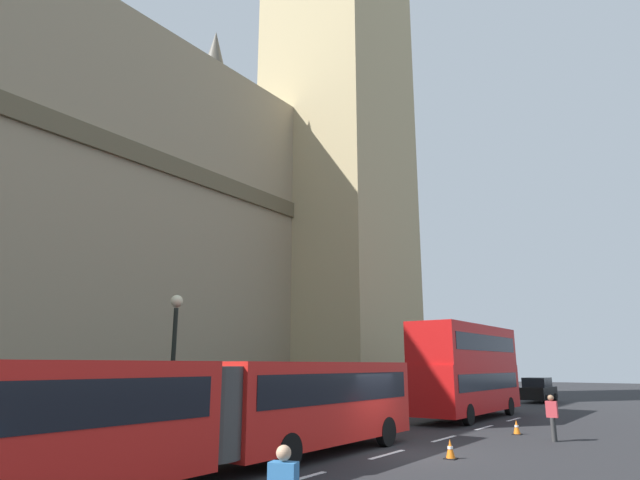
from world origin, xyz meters
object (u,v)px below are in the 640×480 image
(articulated_bus, at_px, (199,407))
(double_decker_bus, at_px, (467,367))
(traffic_cone_middle, at_px, (517,427))
(street_lamp, at_px, (173,358))
(sedan_lead, at_px, (538,390))
(traffic_cone_west, at_px, (450,449))
(pedestrian_by_kerb, at_px, (552,416))

(articulated_bus, relative_size, double_decker_bus, 1.86)
(traffic_cone_middle, distance_m, street_lamp, 14.22)
(sedan_lead, height_order, street_lamp, street_lamp)
(traffic_cone_west, bearing_deg, articulated_bus, 149.15)
(double_decker_bus, bearing_deg, sedan_lead, 0.92)
(sedan_lead, xyz_separation_m, traffic_cone_middle, (-20.73, -4.18, -0.63))
(double_decker_bus, relative_size, traffic_cone_west, 17.45)
(articulated_bus, xyz_separation_m, street_lamp, (2.73, 4.51, 1.31))
(double_decker_bus, xyz_separation_m, traffic_cone_middle, (-5.26, -3.93, -2.43))
(traffic_cone_middle, bearing_deg, double_decker_bus, 36.81)
(traffic_cone_middle, xyz_separation_m, pedestrian_by_kerb, (-1.27, -1.74, 0.63))
(articulated_bus, bearing_deg, double_decker_bus, 0.01)
(articulated_bus, height_order, double_decker_bus, double_decker_bus)
(articulated_bus, xyz_separation_m, sedan_lead, (34.57, 0.25, -0.83))
(double_decker_bus, relative_size, street_lamp, 1.92)
(traffic_cone_west, height_order, traffic_cone_middle, same)
(sedan_lead, bearing_deg, pedestrian_by_kerb, -164.92)
(articulated_bus, xyz_separation_m, traffic_cone_west, (6.66, -3.98, -1.46))
(articulated_bus, distance_m, sedan_lead, 34.58)
(sedan_lead, bearing_deg, articulated_bus, -179.59)
(traffic_cone_west, height_order, street_lamp, street_lamp)
(double_decker_bus, distance_m, sedan_lead, 15.58)
(double_decker_bus, height_order, sedan_lead, double_decker_bus)
(articulated_bus, xyz_separation_m, traffic_cone_middle, (13.83, -3.93, -1.46))
(traffic_cone_west, bearing_deg, sedan_lead, 8.61)
(street_lamp, bearing_deg, articulated_bus, -121.23)
(traffic_cone_west, bearing_deg, traffic_cone_middle, 0.34)
(double_decker_bus, height_order, street_lamp, street_lamp)
(sedan_lead, xyz_separation_m, pedestrian_by_kerb, (-22.00, -5.93, -0.00))
(traffic_cone_west, distance_m, traffic_cone_middle, 7.18)
(sedan_lead, distance_m, traffic_cone_west, 28.24)
(sedan_lead, relative_size, traffic_cone_middle, 7.59)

